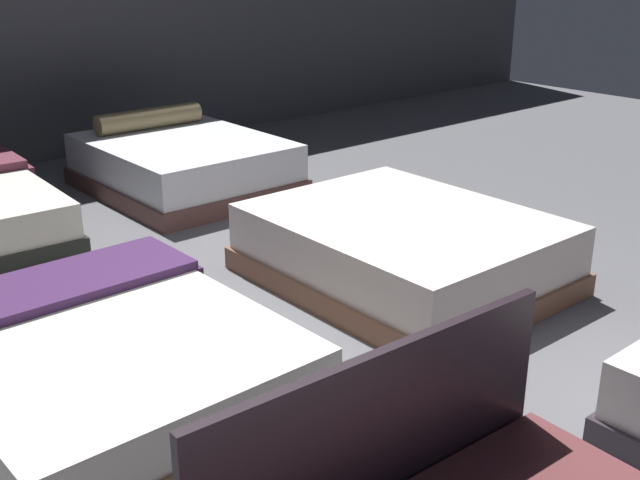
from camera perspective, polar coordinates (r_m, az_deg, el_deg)
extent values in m
cube|color=#5B5B60|center=(4.75, -0.91, -7.75)|extent=(18.00, 18.00, 0.02)
cube|color=brown|center=(4.35, -15.05, -10.15)|extent=(1.66, 1.96, 0.14)
cube|color=silver|center=(4.26, -15.29, -7.87)|extent=(1.60, 1.90, 0.25)
cube|color=#3E224C|center=(4.74, -19.05, -3.20)|extent=(1.63, 0.59, 0.06)
cube|color=#3E224C|center=(5.13, -10.41, -2.56)|extent=(0.06, 0.58, 0.28)
cube|color=brown|center=(5.60, 5.99, -2.24)|extent=(1.68, 2.07, 0.16)
cube|color=silver|center=(5.51, 6.08, 0.15)|extent=(1.62, 2.00, 0.34)
cube|color=brown|center=(7.51, -21.06, 4.48)|extent=(0.11, 0.73, 0.27)
cube|color=brown|center=(7.77, -9.80, 4.21)|extent=(1.62, 1.98, 0.17)
cube|color=silver|center=(7.70, -9.91, 6.00)|extent=(1.56, 1.92, 0.33)
cylinder|color=olive|center=(8.18, -12.31, 8.63)|extent=(1.12, 0.21, 0.21)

